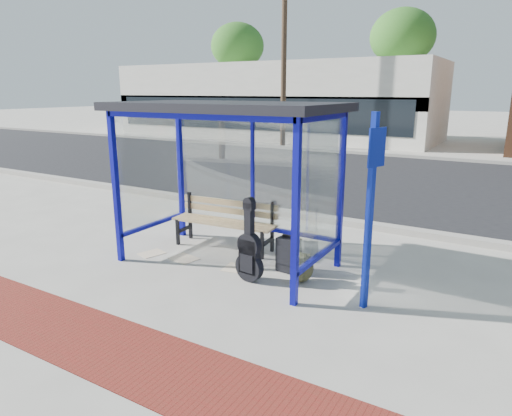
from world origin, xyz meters
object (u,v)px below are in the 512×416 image
Objects in this scene: bench at (225,220)px; suitcase at (288,255)px; guitar_bag at (249,253)px; backpack at (301,269)px.

bench is 3.28× the size of suitcase.
guitar_bag is at bearing -47.71° from bench.
backpack is at bearing 33.84° from guitar_bag.
bench is 4.55× the size of backpack.
suitcase is 0.40m from backpack.
suitcase is 1.39× the size of backpack.
guitar_bag is at bearing -152.19° from backpack.
guitar_bag is (1.09, -1.01, -0.07)m from bench.
guitar_bag is 2.02× the size of suitcase.
bench is at bearing 143.14° from guitar_bag.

